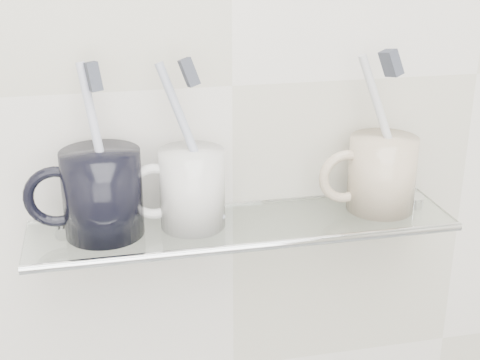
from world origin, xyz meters
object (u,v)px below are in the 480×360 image
object	(u,v)px
mug_center	(192,189)
shelf_glass	(243,226)
mug_right	(382,174)
mug_left	(103,193)

from	to	relation	value
mug_center	shelf_glass	bearing A→B (deg)	18.71
shelf_glass	mug_right	world-z (taller)	mug_right
shelf_glass	mug_right	bearing A→B (deg)	1.65
shelf_glass	mug_center	distance (m)	0.08
mug_right	mug_center	bearing A→B (deg)	-171.05
mug_center	mug_right	size ratio (longest dim) A/B	1.01
shelf_glass	mug_right	size ratio (longest dim) A/B	5.44
mug_left	mug_right	bearing A→B (deg)	8.19
mug_left	mug_center	bearing A→B (deg)	8.19
mug_center	mug_right	distance (m)	0.23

